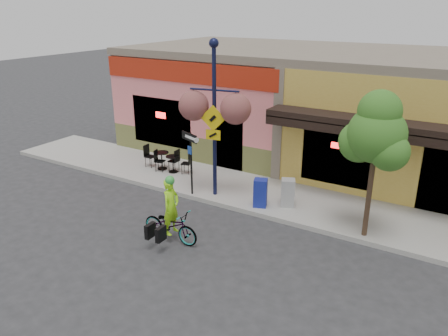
# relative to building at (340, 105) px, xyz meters

# --- Properties ---
(ground) EXTENTS (90.00, 90.00, 0.00)m
(ground) POSITION_rel_building_xyz_m (0.00, -7.50, -2.25)
(ground) COLOR #2D2D30
(ground) RESTS_ON ground
(sidewalk) EXTENTS (24.00, 3.00, 0.15)m
(sidewalk) POSITION_rel_building_xyz_m (0.00, -5.50, -2.17)
(sidewalk) COLOR #9E9B93
(sidewalk) RESTS_ON ground
(curb) EXTENTS (24.00, 0.12, 0.15)m
(curb) POSITION_rel_building_xyz_m (0.00, -6.95, -2.17)
(curb) COLOR #A8A59E
(curb) RESTS_ON ground
(building) EXTENTS (18.20, 8.20, 4.50)m
(building) POSITION_rel_building_xyz_m (0.00, 0.00, 0.00)
(building) COLOR #F6797D
(building) RESTS_ON ground
(bicycle) EXTENTS (1.77, 0.63, 0.93)m
(bicycle) POSITION_rel_building_xyz_m (-1.70, -9.52, -1.79)
(bicycle) COLOR maroon
(bicycle) RESTS_ON ground
(cyclist_rider) EXTENTS (0.39, 0.58, 1.59)m
(cyclist_rider) POSITION_rel_building_xyz_m (-1.65, -9.52, -1.45)
(cyclist_rider) COLOR #A4FF1A
(cyclist_rider) RESTS_ON ground
(lamp_post) EXTENTS (1.74, 0.98, 5.14)m
(lamp_post) POSITION_rel_building_xyz_m (-2.16, -6.47, 0.47)
(lamp_post) COLOR #111638
(lamp_post) RESTS_ON sidewalk
(one_way_sign) EXTENTS (0.84, 0.46, 2.16)m
(one_way_sign) POSITION_rel_building_xyz_m (-2.84, -6.85, -1.02)
(one_way_sign) COLOR black
(one_way_sign) RESTS_ON sidewalk
(cafe_set_left) EXTENTS (1.54, 0.84, 0.90)m
(cafe_set_left) POSITION_rel_building_xyz_m (-5.25, -5.47, -1.65)
(cafe_set_left) COLOR black
(cafe_set_left) RESTS_ON sidewalk
(cafe_set_right) EXTENTS (1.57, 1.10, 0.85)m
(cafe_set_right) POSITION_rel_building_xyz_m (-4.65, -5.54, -1.67)
(cafe_set_right) COLOR black
(cafe_set_right) RESTS_ON sidewalk
(newspaper_box_blue) EXTENTS (0.51, 0.48, 0.92)m
(newspaper_box_blue) POSITION_rel_building_xyz_m (-0.42, -6.52, -1.64)
(newspaper_box_blue) COLOR navy
(newspaper_box_blue) RESTS_ON sidewalk
(newspaper_box_grey) EXTENTS (0.54, 0.52, 0.90)m
(newspaper_box_grey) POSITION_rel_building_xyz_m (0.32, -6.05, -1.65)
(newspaper_box_grey) COLOR #9E9E9E
(newspaper_box_grey) RESTS_ON sidewalk
(street_tree) EXTENTS (1.69, 1.69, 4.14)m
(street_tree) POSITION_rel_building_xyz_m (2.93, -6.68, -0.03)
(street_tree) COLOR #3D7A26
(street_tree) RESTS_ON sidewalk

